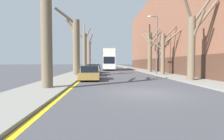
# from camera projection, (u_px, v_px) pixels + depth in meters

# --- Properties ---
(ground_plane) EXTENTS (300.00, 300.00, 0.00)m
(ground_plane) POSITION_uv_depth(u_px,v_px,m) (144.00, 92.00, 10.01)
(ground_plane) COLOR #424247
(sidewalk_left) EXTENTS (3.14, 120.00, 0.12)m
(sidewalk_left) POSITION_uv_depth(u_px,v_px,m) (91.00, 67.00, 59.52)
(sidewalk_left) COLOR gray
(sidewalk_left) RESTS_ON ground
(sidewalk_right) EXTENTS (3.14, 120.00, 0.12)m
(sidewalk_right) POSITION_uv_depth(u_px,v_px,m) (127.00, 67.00, 60.24)
(sidewalk_right) COLOR gray
(sidewalk_right) RESTS_ON ground
(building_facade_right) EXTENTS (10.08, 45.56, 15.40)m
(building_facade_right) POSITION_uv_depth(u_px,v_px,m) (175.00, 34.00, 36.15)
(building_facade_right) COLOR brown
(building_facade_right) RESTS_ON ground
(kerb_line_stripe) EXTENTS (0.24, 120.00, 0.01)m
(kerb_line_stripe) POSITION_uv_depth(u_px,v_px,m) (96.00, 68.00, 59.63)
(kerb_line_stripe) COLOR yellow
(kerb_line_stripe) RESTS_ON ground
(street_tree_left_0) EXTENTS (3.09, 2.63, 8.98)m
(street_tree_left_0) POSITION_uv_depth(u_px,v_px,m) (47.00, 23.00, 11.16)
(street_tree_left_0) COLOR brown
(street_tree_left_0) RESTS_ON ground
(street_tree_left_1) EXTENTS (2.93, 2.65, 8.44)m
(street_tree_left_1) POSITION_uv_depth(u_px,v_px,m) (76.00, 45.00, 22.44)
(street_tree_left_1) COLOR brown
(street_tree_left_1) RESTS_ON ground
(street_tree_left_2) EXTENTS (4.04, 2.44, 9.90)m
(street_tree_left_2) POSITION_uv_depth(u_px,v_px,m) (84.00, 49.00, 34.37)
(street_tree_left_2) COLOR brown
(street_tree_left_2) RESTS_ON ground
(street_tree_left_3) EXTENTS (1.71, 3.15, 9.06)m
(street_tree_left_3) POSITION_uv_depth(u_px,v_px,m) (89.00, 53.00, 45.91)
(street_tree_left_3) COLOR brown
(street_tree_left_3) RESTS_ON ground
(street_tree_right_0) EXTENTS (3.40, 1.58, 8.02)m
(street_tree_right_0) POSITION_uv_depth(u_px,v_px,m) (193.00, 43.00, 15.78)
(street_tree_right_0) COLOR brown
(street_tree_right_0) RESTS_ON ground
(street_tree_right_1) EXTENTS (3.90, 1.96, 6.75)m
(street_tree_right_1) POSITION_uv_depth(u_px,v_px,m) (164.00, 51.00, 23.39)
(street_tree_right_1) COLOR brown
(street_tree_right_1) RESTS_ON ground
(street_tree_right_2) EXTENTS (2.81, 4.91, 7.93)m
(street_tree_right_2) POSITION_uv_depth(u_px,v_px,m) (150.00, 49.00, 29.83)
(street_tree_right_2) COLOR brown
(street_tree_right_2) RESTS_ON ground
(double_decker_bus) EXTENTS (2.60, 10.53, 4.65)m
(double_decker_bus) POSITION_uv_depth(u_px,v_px,m) (108.00, 59.00, 40.43)
(double_decker_bus) COLOR silver
(double_decker_bus) RESTS_ON ground
(parked_car_0) EXTENTS (1.88, 4.55, 1.39)m
(parked_car_0) POSITION_uv_depth(u_px,v_px,m) (90.00, 73.00, 17.38)
(parked_car_0) COLOR olive
(parked_car_0) RESTS_ON ground
(parked_car_1) EXTENTS (1.71, 4.33, 1.49)m
(parked_car_1) POSITION_uv_depth(u_px,v_px,m) (93.00, 70.00, 23.24)
(parked_car_1) COLOR silver
(parked_car_1) RESTS_ON ground
(parked_car_2) EXTENTS (1.83, 4.44, 1.46)m
(parked_car_2) POSITION_uv_depth(u_px,v_px,m) (95.00, 69.00, 29.00)
(parked_car_2) COLOR black
(parked_car_2) RESTS_ON ground
(lamp_post) EXTENTS (1.40, 0.20, 8.13)m
(lamp_post) POSITION_uv_depth(u_px,v_px,m) (156.00, 42.00, 23.88)
(lamp_post) COLOR #4C4F54
(lamp_post) RESTS_ON ground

